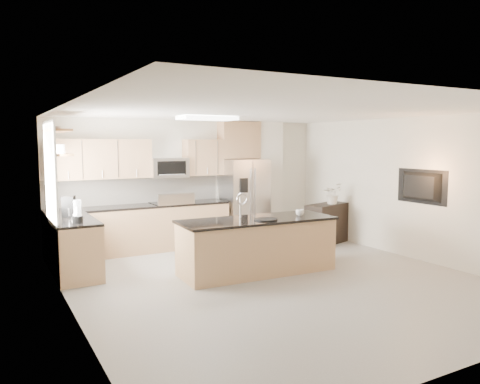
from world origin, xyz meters
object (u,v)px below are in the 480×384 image
island (257,245)px  kettle (77,212)px  microwave (168,168)px  coffee_maker (69,207)px  blender (77,213)px  cup (300,213)px  bowl (53,128)px  platter (266,219)px  refrigerator (244,200)px  range (172,225)px  credenza (327,224)px  flower_vase (333,188)px  television (418,187)px

island → kettle: (-2.61, 1.19, 0.58)m
microwave → coffee_maker: size_ratio=2.19×
blender → cup: bearing=-15.6°
bowl → platter: bearing=-34.4°
refrigerator → microwave: bearing=174.1°
range → island: (0.59, -2.38, -0.02)m
credenza → bowl: bearing=156.2°
microwave → coffee_maker: 2.38m
kettle → flower_vase: size_ratio=0.38×
microwave → flower_vase: microwave is taller
range → coffee_maker: bearing=-157.7°
cup → platter: (-0.74, -0.09, -0.04)m
island → bowl: bearing=150.4°
range → microwave: (0.00, 0.12, 1.16)m
platter → credenza: bearing=30.2°
credenza → flower_vase: flower_vase is taller
platter → bowl: (-2.88, 1.97, 1.47)m
credenza → flower_vase: (0.07, -0.07, 0.76)m
coffee_maker → television: television is taller
credenza → blender: size_ratio=2.99×
range → television: 4.78m
range → kettle: (-2.02, -1.20, 0.56)m
range → refrigerator: bearing=-1.6°
range → platter: range is taller
refrigerator → blender: 4.02m
island → television: bearing=-11.7°
television → bowl: bearing=66.4°
cup → television: (2.14, -0.64, 0.40)m
coffee_maker → television: (5.61, -2.26, 0.26)m
platter → coffee_maker: size_ratio=1.07×
cup → bowl: bearing=152.6°
cup → bowl: bowl is taller
kettle → television: television is taller
bowl → blender: bearing=-79.2°
microwave → bowl: size_ratio=2.23×
coffee_maker → television: 6.05m
island → cup: island is taller
kettle → television: bearing=-19.2°
credenza → blender: bearing=166.3°
blender → bowl: 1.61m
bowl → television: bearing=-23.6°
platter → microwave: bearing=103.2°
kettle → coffee_maker: 0.35m
coffee_maker → bowl: size_ratio=1.02×
refrigerator → island: (-1.07, -2.34, -0.44)m
range → microwave: microwave is taller
island → refrigerator: bearing=67.8°
blender → coffee_maker: (-0.02, 0.66, 0.01)m
microwave → credenza: 3.53m
refrigerator → platter: (-1.03, -2.53, 0.02)m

